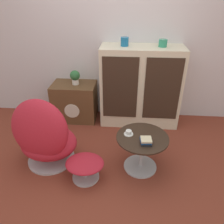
{
  "coord_description": "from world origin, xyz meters",
  "views": [
    {
      "loc": [
        0.26,
        -1.97,
        1.94
      ],
      "look_at": [
        0.06,
        0.44,
        0.55
      ],
      "focal_mm": 35.0,
      "sensor_mm": 36.0,
      "label": 1
    }
  ],
  "objects_px": {
    "teacup": "(129,133)",
    "coffee_table": "(142,148)",
    "book_stack": "(146,141)",
    "tv_console": "(75,102)",
    "sideboard": "(140,87)",
    "vase_leftmost": "(125,42)",
    "egg_chair": "(44,137)",
    "vase_inner_left": "(163,43)",
    "ottoman": "(85,165)",
    "potted_plant": "(75,77)"
  },
  "relations": [
    {
      "from": "tv_console",
      "to": "sideboard",
      "type": "bearing_deg",
      "value": -0.57
    },
    {
      "from": "coffee_table",
      "to": "potted_plant",
      "type": "xyz_separation_m",
      "value": [
        -1.01,
        1.1,
        0.44
      ]
    },
    {
      "from": "coffee_table",
      "to": "vase_leftmost",
      "type": "bearing_deg",
      "value": 103.47
    },
    {
      "from": "sideboard",
      "to": "ottoman",
      "type": "distance_m",
      "value": 1.52
    },
    {
      "from": "teacup",
      "to": "coffee_table",
      "type": "bearing_deg",
      "value": -14.32
    },
    {
      "from": "vase_leftmost",
      "to": "vase_inner_left",
      "type": "relative_size",
      "value": 1.03
    },
    {
      "from": "vase_inner_left",
      "to": "teacup",
      "type": "height_order",
      "value": "vase_inner_left"
    },
    {
      "from": "ottoman",
      "to": "potted_plant",
      "type": "distance_m",
      "value": 1.48
    },
    {
      "from": "vase_leftmost",
      "to": "vase_inner_left",
      "type": "xyz_separation_m",
      "value": [
        0.53,
        0.0,
        -0.01
      ]
    },
    {
      "from": "teacup",
      "to": "vase_leftmost",
      "type": "bearing_deg",
      "value": 95.51
    },
    {
      "from": "vase_leftmost",
      "to": "egg_chair",
      "type": "bearing_deg",
      "value": -128.77
    },
    {
      "from": "vase_inner_left",
      "to": "potted_plant",
      "type": "xyz_separation_m",
      "value": [
        -1.28,
        0.01,
        -0.53
      ]
    },
    {
      "from": "sideboard",
      "to": "coffee_table",
      "type": "distance_m",
      "value": 1.13
    },
    {
      "from": "vase_inner_left",
      "to": "teacup",
      "type": "xyz_separation_m",
      "value": [
        -0.43,
        -1.05,
        -0.79
      ]
    },
    {
      "from": "tv_console",
      "to": "vase_inner_left",
      "type": "distance_m",
      "value": 1.63
    },
    {
      "from": "vase_inner_left",
      "to": "ottoman",
      "type": "bearing_deg",
      "value": -124.49
    },
    {
      "from": "tv_console",
      "to": "ottoman",
      "type": "bearing_deg",
      "value": -72.77
    },
    {
      "from": "book_stack",
      "to": "teacup",
      "type": "bearing_deg",
      "value": 140.39
    },
    {
      "from": "potted_plant",
      "to": "teacup",
      "type": "height_order",
      "value": "potted_plant"
    },
    {
      "from": "coffee_table",
      "to": "egg_chair",
      "type": "bearing_deg",
      "value": -179.2
    },
    {
      "from": "potted_plant",
      "to": "sideboard",
      "type": "bearing_deg",
      "value": -0.63
    },
    {
      "from": "egg_chair",
      "to": "vase_leftmost",
      "type": "relative_size",
      "value": 7.66
    },
    {
      "from": "vase_leftmost",
      "to": "book_stack",
      "type": "xyz_separation_m",
      "value": [
        0.29,
        -1.21,
        -0.79
      ]
    },
    {
      "from": "teacup",
      "to": "book_stack",
      "type": "relative_size",
      "value": 0.82
    },
    {
      "from": "coffee_table",
      "to": "vase_inner_left",
      "type": "height_order",
      "value": "vase_inner_left"
    },
    {
      "from": "ottoman",
      "to": "coffee_table",
      "type": "bearing_deg",
      "value": 19.48
    },
    {
      "from": "sideboard",
      "to": "vase_leftmost",
      "type": "bearing_deg",
      "value": 179.14
    },
    {
      "from": "ottoman",
      "to": "vase_leftmost",
      "type": "bearing_deg",
      "value": 74.01
    },
    {
      "from": "vase_inner_left",
      "to": "book_stack",
      "type": "xyz_separation_m",
      "value": [
        -0.24,
        -1.21,
        -0.78
      ]
    },
    {
      "from": "egg_chair",
      "to": "potted_plant",
      "type": "xyz_separation_m",
      "value": [
        0.14,
        1.11,
        0.34
      ]
    },
    {
      "from": "potted_plant",
      "to": "tv_console",
      "type": "bearing_deg",
      "value": -178.97
    },
    {
      "from": "egg_chair",
      "to": "tv_console",
      "type": "bearing_deg",
      "value": 84.81
    },
    {
      "from": "vase_inner_left",
      "to": "teacup",
      "type": "distance_m",
      "value": 1.38
    },
    {
      "from": "coffee_table",
      "to": "ottoman",
      "type": "bearing_deg",
      "value": -160.52
    },
    {
      "from": "ottoman",
      "to": "tv_console",
      "type": "bearing_deg",
      "value": 107.23
    },
    {
      "from": "coffee_table",
      "to": "teacup",
      "type": "distance_m",
      "value": 0.24
    },
    {
      "from": "teacup",
      "to": "book_stack",
      "type": "height_order",
      "value": "book_stack"
    },
    {
      "from": "teacup",
      "to": "sideboard",
      "type": "bearing_deg",
      "value": 81.47
    },
    {
      "from": "egg_chair",
      "to": "book_stack",
      "type": "bearing_deg",
      "value": -4.89
    },
    {
      "from": "egg_chair",
      "to": "vase_inner_left",
      "type": "distance_m",
      "value": 2.0
    },
    {
      "from": "egg_chair",
      "to": "book_stack",
      "type": "xyz_separation_m",
      "value": [
        1.18,
        -0.1,
        0.09
      ]
    },
    {
      "from": "egg_chair",
      "to": "vase_inner_left",
      "type": "xyz_separation_m",
      "value": [
        1.42,
        1.11,
        0.87
      ]
    },
    {
      "from": "vase_inner_left",
      "to": "egg_chair",
      "type": "bearing_deg",
      "value": -141.99
    },
    {
      "from": "egg_chair",
      "to": "ottoman",
      "type": "height_order",
      "value": "egg_chair"
    },
    {
      "from": "egg_chair",
      "to": "vase_leftmost",
      "type": "xyz_separation_m",
      "value": [
        0.89,
        1.11,
        0.88
      ]
    },
    {
      "from": "tv_console",
      "to": "vase_leftmost",
      "type": "relative_size",
      "value": 5.69
    },
    {
      "from": "vase_inner_left",
      "to": "book_stack",
      "type": "height_order",
      "value": "vase_inner_left"
    },
    {
      "from": "potted_plant",
      "to": "teacup",
      "type": "bearing_deg",
      "value": -51.15
    },
    {
      "from": "tv_console",
      "to": "potted_plant",
      "type": "xyz_separation_m",
      "value": [
        0.04,
        0.0,
        0.43
      ]
    },
    {
      "from": "potted_plant",
      "to": "vase_inner_left",
      "type": "bearing_deg",
      "value": -0.32
    }
  ]
}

